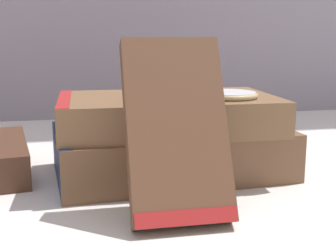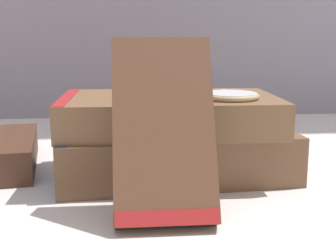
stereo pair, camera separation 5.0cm
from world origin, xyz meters
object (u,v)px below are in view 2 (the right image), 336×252
(book_flat_bottom, at_px, (168,151))
(book_flat_top, at_px, (164,113))
(pocket_watch, at_px, (230,96))
(book_leaning_front, at_px, (164,136))
(reading_glasses, at_px, (133,138))

(book_flat_bottom, bearing_deg, book_flat_top, -122.34)
(pocket_watch, bearing_deg, book_flat_top, 160.22)
(book_flat_bottom, relative_size, book_leaning_front, 1.71)
(book_leaning_front, height_order, reading_glasses, book_leaning_front)
(pocket_watch, bearing_deg, reading_glasses, 115.11)
(book_flat_top, bearing_deg, pocket_watch, -18.71)
(book_flat_top, relative_size, reading_glasses, 2.04)
(book_flat_bottom, xyz_separation_m, pocket_watch, (0.06, -0.03, 0.06))
(book_leaning_front, xyz_separation_m, reading_glasses, (-0.02, 0.29, -0.07))
(pocket_watch, xyz_separation_m, reading_glasses, (-0.09, 0.20, -0.09))
(book_flat_bottom, distance_m, reading_glasses, 0.17)
(book_leaning_front, bearing_deg, book_flat_bottom, 83.03)
(book_flat_bottom, relative_size, pocket_watch, 4.10)
(book_flat_bottom, xyz_separation_m, book_leaning_front, (-0.01, -0.12, 0.04))
(book_flat_top, xyz_separation_m, reading_glasses, (-0.03, 0.18, -0.07))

